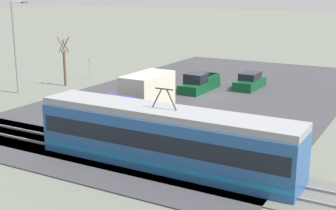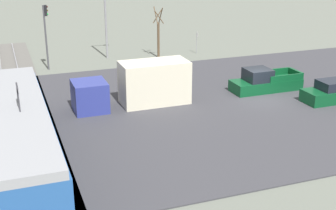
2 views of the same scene
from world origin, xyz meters
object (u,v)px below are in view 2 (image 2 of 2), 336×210
Objects in this scene: street_tree at (158,35)px; no_parking_sign at (197,41)px; pickup_truck at (265,82)px; light_rail_tram at (23,138)px; traffic_light_pole at (46,29)px; sedan_car_0 at (334,92)px; street_lamp_near_crossing at (107,8)px; box_truck at (139,86)px.

no_parking_sign is (0.24, -4.25, -0.92)m from street_tree.
pickup_truck is 2.52× the size of no_parking_sign.
no_parking_sign is (20.11, -18.50, -0.33)m from light_rail_tram.
traffic_light_pole is (12.26, 15.05, 2.96)m from pickup_truck.
pickup_truck is at bearing -162.01° from street_tree.
pickup_truck is 13.83m from street_tree.
sedan_car_0 is at bearing -155.51° from street_tree.
street_tree reaches higher than no_parking_sign.
light_rail_tram is at bearing 110.15° from pickup_truck.
street_lamp_near_crossing is at bearing 71.89° from street_tree.
sedan_car_0 is at bearing -138.13° from pickup_truck.
no_parking_sign is (13.32, -0.00, 0.59)m from pickup_truck.
no_parking_sign reaches higher than pickup_truck.
street_tree is at bearing -155.51° from sedan_car_0.
street_lamp_near_crossing reaches higher than no_parking_sign.
traffic_light_pole is 15.27m from no_parking_sign.
light_rail_tram is 22.18m from sedan_car_0.
street_tree reaches higher than sedan_car_0.
street_tree is at bearing -85.67° from traffic_light_pole.
traffic_light_pole is (19.05, -3.45, 2.04)m from light_rail_tram.
street_lamp_near_crossing is (2.35, -6.13, 1.20)m from traffic_light_pole.
pickup_truck is 13.33m from no_parking_sign.
box_truck is (7.01, -8.38, -0.19)m from light_rail_tram.
light_rail_tram is at bearing -82.45° from sedan_car_0.
traffic_light_pole is 1.16× the size of street_tree.
light_rail_tram is 6.95× the size of no_parking_sign.
light_rail_tram is at bearing 137.39° from no_parking_sign.
traffic_light_pole is at bearing 94.33° from street_tree.
sedan_car_0 is (2.91, -21.97, -0.95)m from light_rail_tram.
sedan_car_0 is 0.55× the size of street_lamp_near_crossing.
box_truck is 1.48× the size of pickup_truck.
street_lamp_near_crossing is (18.49, 12.40, 4.20)m from sedan_car_0.
sedan_car_0 is (-3.88, -3.48, -0.03)m from pickup_truck.
street_tree is at bearing 93.27° from no_parking_sign.
no_parking_sign reaches higher than sedan_car_0.
traffic_light_pole is 10.93m from street_tree.
sedan_car_0 is 24.75m from traffic_light_pole.
street_lamp_near_crossing is (21.40, -9.57, 3.25)m from light_rail_tram.
street_lamp_near_crossing is 9.70m from no_parking_sign.
light_rail_tram is at bearing 155.90° from street_lamp_near_crossing.
light_rail_tram is at bearing 129.93° from box_truck.
street_lamp_near_crossing is at bearing -4.74° from box_truck.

